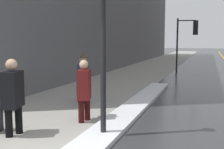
% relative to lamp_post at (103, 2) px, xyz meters
% --- Properties ---
extents(sidewalk_slab, '(4.00, 80.00, 0.01)m').
position_rel_lamp_post_xyz_m(sidewalk_slab, '(-2.24, 13.42, -2.83)').
color(sidewalk_slab, '#9E9B93').
rests_on(sidewalk_slab, ground).
extents(snow_bank_curb, '(0.76, 9.45, 0.10)m').
position_rel_lamp_post_xyz_m(snow_bank_curb, '(-0.01, 2.72, -2.79)').
color(snow_bank_curb, white).
rests_on(snow_bank_curb, ground).
extents(lamp_post, '(0.28, 0.28, 4.72)m').
position_rel_lamp_post_xyz_m(lamp_post, '(0.00, 0.00, 0.00)').
color(lamp_post, black).
rests_on(lamp_post, ground).
extents(traffic_light_near, '(1.31, 0.38, 3.48)m').
position_rel_lamp_post_xyz_m(traffic_light_near, '(0.81, 13.06, -0.33)').
color(traffic_light_near, black).
rests_on(traffic_light_near, ground).
extents(pedestrian_trailing, '(0.45, 0.61, 1.67)m').
position_rel_lamp_post_xyz_m(pedestrian_trailing, '(-1.85, -0.58, -1.91)').
color(pedestrian_trailing, black).
rests_on(pedestrian_trailing, ground).
extents(pedestrian_in_glasses, '(0.43, 0.75, 1.58)m').
position_rel_lamp_post_xyz_m(pedestrian_in_glasses, '(-0.86, 0.89, -1.96)').
color(pedestrian_in_glasses, '#340C0C').
rests_on(pedestrian_in_glasses, ground).
extents(pedestrian_in_fedora, '(0.43, 0.57, 1.66)m').
position_rel_lamp_post_xyz_m(pedestrian_in_fedora, '(-1.75, 2.76, -1.93)').
color(pedestrian_in_fedora, black).
rests_on(pedestrian_in_fedora, ground).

